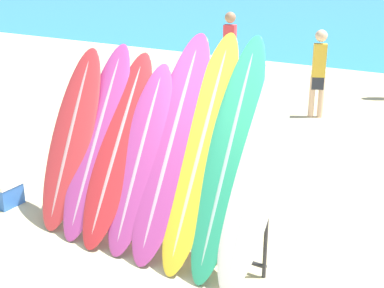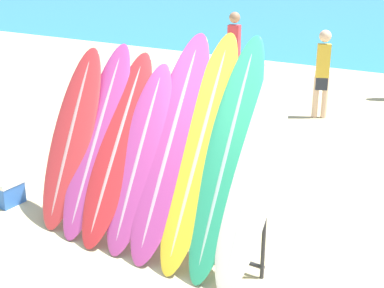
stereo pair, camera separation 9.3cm
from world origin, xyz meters
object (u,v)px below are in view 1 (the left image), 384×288
(surfboard_slot_3, at_px, (140,159))
(surfboard_slot_4, at_px, (171,147))
(surfboard_slot_5, at_px, (201,152))
(surfboard_slot_0, at_px, (71,139))
(surfboard_slot_2, at_px, (118,149))
(surfboard_slot_7, at_px, (254,178))
(surfboard_rack, at_px, (154,203))
(person_far_left, at_px, (319,70))
(surfboard_slot_1, at_px, (97,141))
(person_near_water, at_px, (230,49))
(surfboard_slot_6, at_px, (228,158))

(surfboard_slot_3, distance_m, surfboard_slot_4, 0.39)
(surfboard_slot_3, xyz_separation_m, surfboard_slot_5, (0.69, 0.10, 0.18))
(surfboard_slot_3, bearing_deg, surfboard_slot_0, 179.36)
(surfboard_slot_2, bearing_deg, surfboard_slot_5, 4.43)
(surfboard_slot_7, bearing_deg, surfboard_slot_0, -179.61)
(surfboard_rack, xyz_separation_m, surfboard_slot_2, (-0.50, 0.04, 0.51))
(surfboard_slot_4, relative_size, person_far_left, 1.33)
(surfboard_slot_2, relative_size, surfboard_slot_7, 0.98)
(surfboard_slot_0, xyz_separation_m, surfboard_slot_1, (0.35, 0.04, 0.03))
(surfboard_slot_1, relative_size, person_far_left, 1.22)
(surfboard_slot_4, bearing_deg, person_near_water, 112.13)
(surfboard_slot_0, height_order, surfboard_slot_3, surfboard_slot_0)
(surfboard_slot_4, xyz_separation_m, surfboard_slot_7, (0.99, -0.07, -0.10))
(surfboard_rack, height_order, surfboard_slot_4, surfboard_slot_4)
(surfboard_slot_0, bearing_deg, person_near_water, 100.94)
(surfboard_slot_5, distance_m, person_near_water, 6.94)
(surfboard_slot_1, distance_m, surfboard_slot_7, 1.96)
(surfboard_slot_1, xyz_separation_m, surfboard_slot_6, (1.65, 0.04, 0.11))
(person_far_left, bearing_deg, surfboard_slot_5, 71.92)
(surfboard_rack, xyz_separation_m, surfboard_slot_5, (0.51, 0.12, 0.65))
(surfboard_slot_0, xyz_separation_m, surfboard_slot_7, (2.31, 0.02, 0.02))
(surfboard_slot_3, bearing_deg, surfboard_slot_4, 16.04)
(surfboard_slot_0, relative_size, surfboard_slot_1, 0.97)
(surfboard_rack, distance_m, surfboard_slot_7, 1.27)
(surfboard_slot_2, height_order, person_near_water, surfboard_slot_2)
(surfboard_slot_0, bearing_deg, surfboard_slot_5, 3.15)
(surfboard_slot_3, height_order, surfboard_slot_5, surfboard_slot_5)
(surfboard_rack, xyz_separation_m, person_far_left, (-0.06, 5.56, 0.44))
(surfboard_slot_0, xyz_separation_m, person_near_water, (-1.23, 6.39, -0.02))
(surfboard_slot_0, xyz_separation_m, person_far_left, (1.11, 5.53, -0.08))
(surfboard_slot_0, relative_size, surfboard_slot_3, 1.05)
(surfboard_slot_2, relative_size, surfboard_slot_3, 1.04)
(surfboard_slot_1, bearing_deg, surfboard_slot_3, -4.30)
(surfboard_slot_3, height_order, person_far_left, surfboard_slot_3)
(surfboard_slot_4, relative_size, person_near_water, 1.24)
(surfboard_slot_4, bearing_deg, surfboard_slot_2, -173.84)
(surfboard_slot_1, bearing_deg, person_far_left, 82.20)
(person_far_left, bearing_deg, surfboard_slot_4, 68.22)
(surfboard_slot_5, relative_size, surfboard_slot_7, 1.11)
(surfboard_slot_6, relative_size, person_far_left, 1.35)
(surfboard_rack, height_order, surfboard_slot_6, surfboard_slot_6)
(surfboard_rack, bearing_deg, surfboard_slot_0, 178.83)
(surfboard_slot_1, relative_size, surfboard_slot_7, 1.01)
(surfboard_slot_6, xyz_separation_m, person_far_left, (-0.90, 5.46, -0.22))
(surfboard_slot_1, xyz_separation_m, person_near_water, (-1.59, 6.35, -0.04))
(surfboard_slot_3, relative_size, surfboard_slot_7, 0.94)
(surfboard_slot_2, xyz_separation_m, person_near_water, (-1.90, 6.37, -0.01))
(surfboard_slot_1, xyz_separation_m, surfboard_slot_5, (1.33, 0.06, 0.11))
(surfboard_rack, bearing_deg, surfboard_slot_6, 7.00)
(surfboard_slot_3, distance_m, surfboard_slot_5, 0.72)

